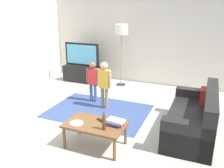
# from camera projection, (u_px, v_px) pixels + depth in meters

# --- Properties ---
(ground) EXTENTS (7.80, 7.80, 0.00)m
(ground) POSITION_uv_depth(u_px,v_px,m) (101.00, 123.00, 4.82)
(ground) COLOR #B2ADA3
(wall_back) EXTENTS (6.00, 0.12, 2.70)m
(wall_back) POSITION_uv_depth(u_px,v_px,m) (143.00, 38.00, 7.03)
(wall_back) COLOR silver
(wall_back) RESTS_ON ground
(area_rug) EXTENTS (2.20, 1.60, 0.01)m
(area_rug) POSITION_uv_depth(u_px,v_px,m) (98.00, 111.00, 5.36)
(area_rug) COLOR #33477A
(area_rug) RESTS_ON ground
(tv_stand) EXTENTS (1.20, 0.44, 0.50)m
(tv_stand) POSITION_uv_depth(u_px,v_px,m) (83.00, 74.00, 7.38)
(tv_stand) COLOR black
(tv_stand) RESTS_ON ground
(tv) EXTENTS (1.10, 0.28, 0.71)m
(tv) POSITION_uv_depth(u_px,v_px,m) (82.00, 55.00, 7.17)
(tv) COLOR black
(tv) RESTS_ON tv_stand
(couch) EXTENTS (0.80, 1.80, 0.86)m
(couch) POSITION_uv_depth(u_px,v_px,m) (196.00, 119.00, 4.33)
(couch) COLOR black
(couch) RESTS_ON ground
(floor_lamp) EXTENTS (0.36, 0.36, 1.78)m
(floor_lamp) POSITION_uv_depth(u_px,v_px,m) (122.00, 33.00, 6.66)
(floor_lamp) COLOR #262626
(floor_lamp) RESTS_ON ground
(child_near_tv) EXTENTS (0.33, 0.16, 1.00)m
(child_near_tv) POSITION_uv_depth(u_px,v_px,m) (93.00, 78.00, 5.71)
(child_near_tv) COLOR #33598C
(child_near_tv) RESTS_ON ground
(child_center) EXTENTS (0.36, 0.18, 1.09)m
(child_center) POSITION_uv_depth(u_px,v_px,m) (104.00, 81.00, 5.33)
(child_center) COLOR gray
(child_center) RESTS_ON ground
(coffee_table) EXTENTS (1.00, 0.60, 0.42)m
(coffee_table) POSITION_uv_depth(u_px,v_px,m) (95.00, 126.00, 3.92)
(coffee_table) COLOR brown
(coffee_table) RESTS_ON ground
(book_stack) EXTENTS (0.31, 0.23, 0.09)m
(book_stack) POSITION_uv_depth(u_px,v_px,m) (115.00, 122.00, 3.85)
(book_stack) COLOR red
(book_stack) RESTS_ON coffee_table
(bottle) EXTENTS (0.06, 0.06, 0.29)m
(bottle) POSITION_uv_depth(u_px,v_px,m) (104.00, 122.00, 3.68)
(bottle) COLOR #4C3319
(bottle) RESTS_ON coffee_table
(tv_remote) EXTENTS (0.17, 0.12, 0.02)m
(tv_remote) POSITION_uv_depth(u_px,v_px,m) (101.00, 120.00, 3.99)
(tv_remote) COLOR black
(tv_remote) RESTS_ON coffee_table
(plate) EXTENTS (0.22, 0.22, 0.02)m
(plate) POSITION_uv_depth(u_px,v_px,m) (76.00, 123.00, 3.90)
(plate) COLOR white
(plate) RESTS_ON coffee_table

